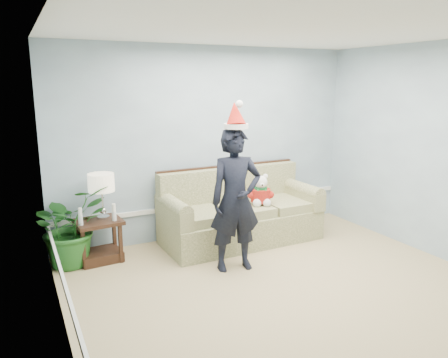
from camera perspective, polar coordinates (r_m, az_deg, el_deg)
room_shell at (r=4.14m, az=12.33°, el=0.43°), size 4.54×5.04×2.74m
wainscot_trim at (r=4.87m, az=-8.24°, el=-8.63°), size 4.49×4.99×0.06m
sofa at (r=6.19m, az=1.99°, el=-4.73°), size 2.21×0.99×1.03m
side_table at (r=5.74m, az=-15.91°, el=-8.28°), size 0.59×0.50×0.53m
table_lamp at (r=5.58m, az=-15.74°, el=-0.70°), size 0.32×0.32×0.57m
candle_pair at (r=5.50m, az=-16.19°, el=-4.54°), size 0.45×0.05×0.21m
houseplant at (r=5.64m, az=-19.51°, el=-5.84°), size 1.13×1.07×0.98m
man at (r=5.11m, az=1.53°, el=-2.78°), size 0.67×0.49×1.70m
santa_hat at (r=4.96m, az=1.51°, el=8.23°), size 0.33×0.36×0.33m
teddy_bear at (r=6.05m, az=4.85°, el=-1.89°), size 0.35×0.35×0.44m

